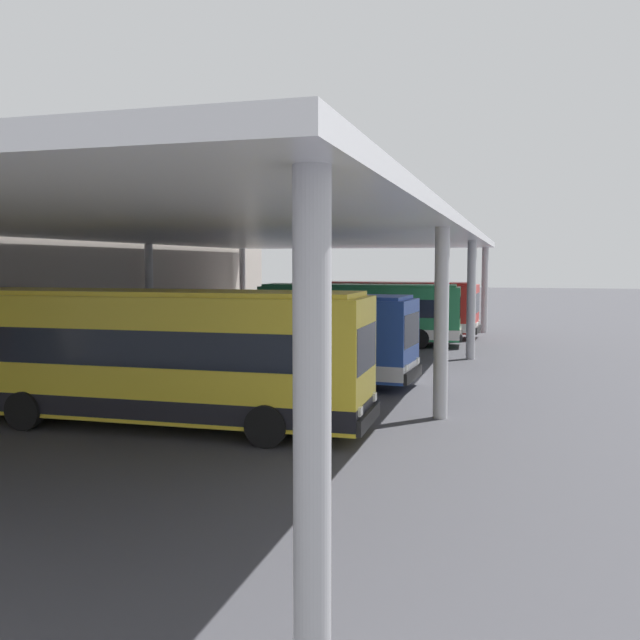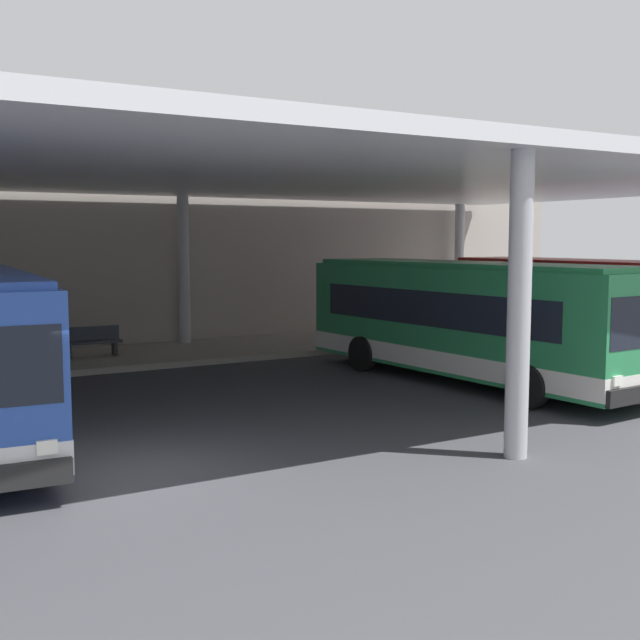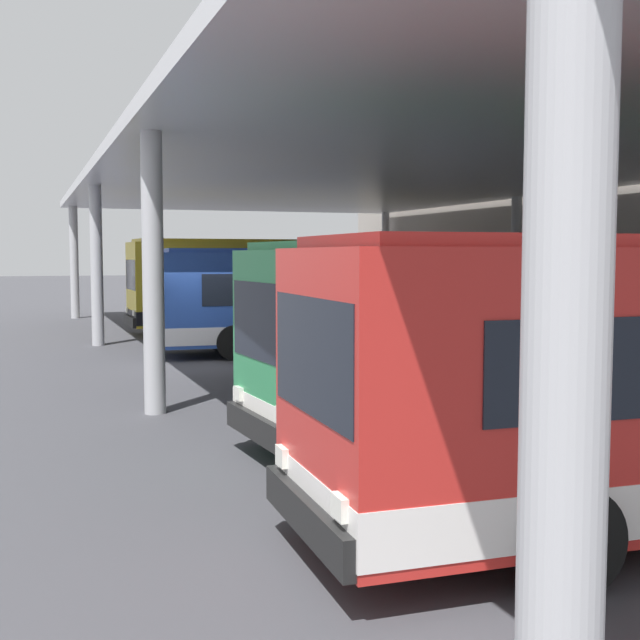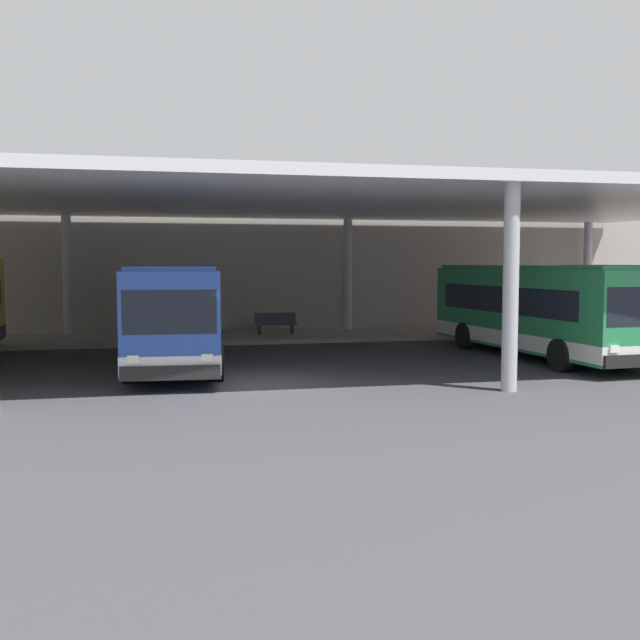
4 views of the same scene
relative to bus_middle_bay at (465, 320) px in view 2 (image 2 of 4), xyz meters
name	(u,v)px [view 2 (image 2 of 4)]	position (x,y,z in m)	size (l,w,h in m)	color
ground_plane	(122,474)	(-10.22, -3.51, -1.66)	(200.00, 200.00, 0.00)	#3D3D42
platform_kerb	(5,366)	(-10.22, 8.24, -1.57)	(42.00, 4.50, 0.18)	gray
canopy_shelter	(41,167)	(-10.22, 1.99, 3.66)	(40.00, 17.00, 5.55)	silver
bus_middle_bay	(465,320)	(0.00, 0.00, 0.00)	(3.21, 10.67, 3.17)	#28844C
bus_far_bay	(599,313)	(4.44, -0.62, 0.00)	(2.97, 10.61, 3.17)	red
bench_waiting	(91,341)	(-7.71, 8.30, -0.99)	(1.80, 0.45, 0.92)	#383D47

